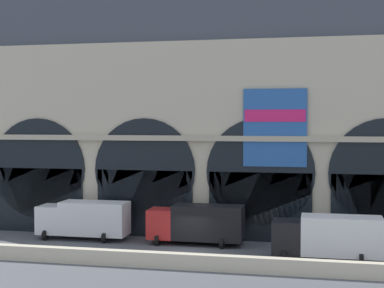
% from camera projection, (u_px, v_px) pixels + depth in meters
% --- Properties ---
extents(ground_plane, '(200.00, 200.00, 0.00)m').
position_uv_depth(ground_plane, '(188.00, 252.00, 42.85)').
color(ground_plane, '#54565B').
extents(quay_parapet_wall, '(90.00, 0.70, 1.03)m').
position_uv_depth(quay_parapet_wall, '(172.00, 261.00, 38.14)').
color(quay_parapet_wall, beige).
rests_on(quay_parapet_wall, ground).
extents(station_building, '(50.30, 6.16, 20.63)m').
position_uv_depth(station_building, '(208.00, 117.00, 50.12)').
color(station_building, beige).
rests_on(station_building, ground).
extents(box_truck_midwest, '(7.50, 2.91, 3.12)m').
position_uv_depth(box_truck_midwest, '(84.00, 219.00, 47.47)').
color(box_truck_midwest, white).
rests_on(box_truck_midwest, ground).
extents(box_truck_center, '(7.50, 2.91, 3.12)m').
position_uv_depth(box_truck_center, '(197.00, 223.00, 45.48)').
color(box_truck_center, red).
rests_on(box_truck_center, ground).
extents(box_truck_mideast, '(7.50, 2.91, 3.12)m').
position_uv_depth(box_truck_mideast, '(328.00, 236.00, 40.26)').
color(box_truck_mideast, black).
rests_on(box_truck_mideast, ground).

